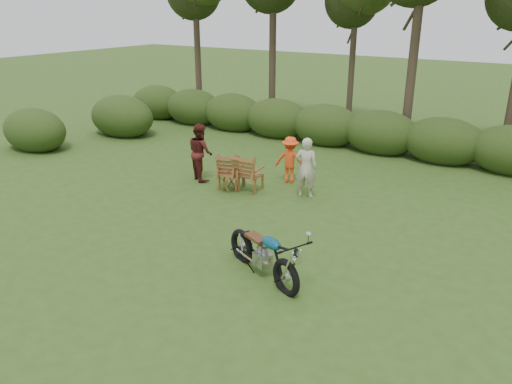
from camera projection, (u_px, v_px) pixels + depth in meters
The scene contains 10 objects.
ground at pixel (219, 260), 9.65m from camera, with size 80.00×80.00×0.00m, color #324A18.
tree_line at pixel (414, 32), 15.71m from camera, with size 22.52×11.62×8.14m.
motorcycle at pixel (263, 275), 9.12m from camera, with size 1.98×0.75×1.13m, color #0B6E9A, non-canonical shape.
lawn_chair_right at pixel (250, 190), 13.26m from camera, with size 0.69×0.69×1.01m, color brown, non-canonical shape.
lawn_chair_left at pixel (232, 188), 13.43m from camera, with size 0.68×0.68×0.99m, color #602D18, non-canonical shape.
side_table at pixel (228, 183), 13.13m from camera, with size 0.45×0.38×0.47m, color brown, non-canonical shape.
cup at pixel (228, 172), 13.08m from camera, with size 0.13×0.13×0.10m, color #EFE0C5.
adult_a at pixel (305, 197), 12.80m from camera, with size 0.57×0.37×1.56m, color beige.
adult_b at pixel (202, 179), 14.09m from camera, with size 0.78×0.60×1.59m, color #4C1915.
child at pixel (290, 182), 13.87m from camera, with size 0.83×0.48×1.29m, color #F84817.
Camera 1 is at (5.25, -6.81, 4.65)m, focal length 35.00 mm.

